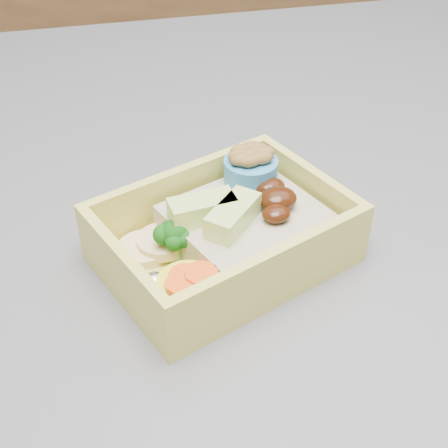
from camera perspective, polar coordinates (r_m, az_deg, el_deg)
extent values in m
cube|color=brown|center=(1.83, -11.65, 12.99)|extent=(3.20, 0.60, 0.90)
cube|color=#39393E|center=(0.47, -6.96, -2.13)|extent=(1.24, 0.84, 0.04)
cube|color=#D3CB57|center=(0.43, 0.00, -2.86)|extent=(0.19, 0.17, 0.01)
cube|color=#D3CB57|center=(0.45, -3.96, 3.00)|extent=(0.15, 0.07, 0.04)
cube|color=#D3CB57|center=(0.38, 4.67, -4.57)|extent=(0.15, 0.07, 0.04)
cube|color=#D3CB57|center=(0.45, 7.81, 2.98)|extent=(0.04, 0.10, 0.04)
cube|color=#D3CB57|center=(0.39, -9.20, -4.53)|extent=(0.04, 0.10, 0.04)
cube|color=tan|center=(0.43, 2.11, -0.27)|extent=(0.12, 0.12, 0.02)
ellipsoid|color=black|center=(0.42, 4.94, 2.31)|extent=(0.03, 0.03, 0.01)
ellipsoid|color=black|center=(0.44, 4.24, 3.42)|extent=(0.03, 0.02, 0.01)
ellipsoid|color=black|center=(0.41, 4.81, 0.93)|extent=(0.02, 0.02, 0.01)
cube|color=#C7E879|center=(0.40, 0.84, 0.78)|extent=(0.04, 0.05, 0.02)
cube|color=#C7E879|center=(0.41, -2.00, 1.39)|extent=(0.05, 0.02, 0.02)
cylinder|color=#6BA257|center=(0.42, -4.43, -2.46)|extent=(0.01, 0.01, 0.01)
sphere|color=#125212|center=(0.41, -4.53, -0.77)|extent=(0.02, 0.02, 0.02)
sphere|color=#125212|center=(0.41, -3.95, -0.36)|extent=(0.01, 0.01, 0.01)
sphere|color=#125212|center=(0.41, -5.57, -0.96)|extent=(0.01, 0.01, 0.01)
sphere|color=#125212|center=(0.41, -3.74, -1.37)|extent=(0.01, 0.01, 0.01)
sphere|color=#125212|center=(0.40, -4.54, -1.63)|extent=(0.01, 0.01, 0.01)
sphere|color=#125212|center=(0.41, -5.09, -0.50)|extent=(0.01, 0.01, 0.01)
cylinder|color=yellow|center=(0.39, -3.28, -6.15)|extent=(0.04, 0.04, 0.02)
cylinder|color=#FF5715|center=(0.38, -3.55, -4.79)|extent=(0.02, 0.02, 0.00)
cylinder|color=#FF5715|center=(0.37, -3.85, -5.49)|extent=(0.02, 0.02, 0.00)
cylinder|color=#FF5715|center=(0.38, -2.09, -4.58)|extent=(0.02, 0.02, 0.00)
cylinder|color=tan|center=(0.43, -7.36, -2.31)|extent=(0.04, 0.04, 0.01)
cylinder|color=tan|center=(0.42, -5.61, -1.62)|extent=(0.04, 0.04, 0.01)
ellipsoid|color=silver|center=(0.44, -4.67, 0.03)|extent=(0.02, 0.02, 0.02)
ellipsoid|color=silver|center=(0.39, -6.41, -5.54)|extent=(0.02, 0.02, 0.02)
cylinder|color=#3A88C6|center=(0.45, 2.45, 4.88)|extent=(0.04, 0.04, 0.02)
ellipsoid|color=brown|center=(0.44, 2.49, 6.32)|extent=(0.02, 0.02, 0.01)
ellipsoid|color=brown|center=(0.45, 3.03, 6.83)|extent=(0.02, 0.02, 0.01)
ellipsoid|color=brown|center=(0.44, 1.41, 6.29)|extent=(0.02, 0.02, 0.01)
ellipsoid|color=brown|center=(0.44, 3.43, 6.06)|extent=(0.02, 0.02, 0.01)
ellipsoid|color=brown|center=(0.43, 2.36, 5.81)|extent=(0.02, 0.02, 0.01)
ellipsoid|color=brown|center=(0.44, 3.61, 6.52)|extent=(0.02, 0.02, 0.01)
ellipsoid|color=brown|center=(0.44, 1.62, 6.75)|extent=(0.02, 0.02, 0.01)
ellipsoid|color=brown|center=(0.45, 2.51, 7.00)|extent=(0.02, 0.02, 0.01)
ellipsoid|color=brown|center=(0.43, 1.64, 5.92)|extent=(0.02, 0.02, 0.01)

